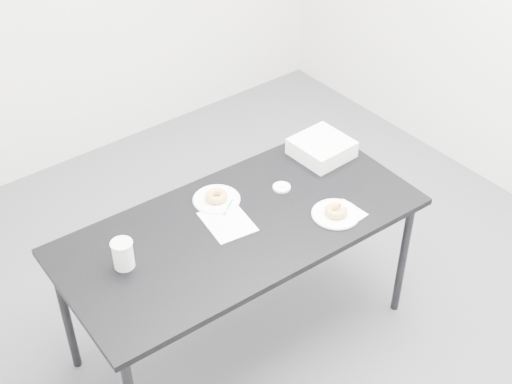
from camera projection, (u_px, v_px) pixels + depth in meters
floor at (260, 314)px, 3.93m from camera, size 4.00×4.00×0.00m
table at (241, 233)px, 3.37m from camera, size 1.75×0.87×0.79m
scorecard at (227, 222)px, 3.34m from camera, size 0.24×0.28×0.00m
logo_patch at (231, 205)px, 3.44m from camera, size 0.05×0.05×0.00m
pen at (228, 207)px, 3.42m from camera, size 0.10×0.07×0.01m
napkin at (345, 214)px, 3.39m from camera, size 0.17×0.17×0.00m
plate_near at (336, 214)px, 3.38m from camera, size 0.23×0.23×0.01m
donut_near at (336, 211)px, 3.36m from camera, size 0.11×0.11×0.04m
plate_far at (217, 199)px, 3.47m from camera, size 0.23×0.23×0.01m
donut_far at (216, 196)px, 3.46m from camera, size 0.12×0.12×0.04m
coffee_cup at (123, 254)px, 3.07m from camera, size 0.09×0.09×0.14m
cup_lid at (282, 187)px, 3.54m from camera, size 0.09×0.09×0.01m
bakery_box at (322, 148)px, 3.74m from camera, size 0.28×0.28×0.09m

